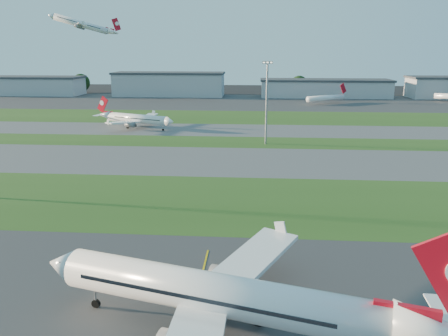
# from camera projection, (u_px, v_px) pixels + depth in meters

# --- Properties ---
(grass_strip_a) EXTENTS (300.00, 34.00, 0.01)m
(grass_strip_a) POSITION_uv_depth(u_px,v_px,m) (195.00, 201.00, 86.94)
(grass_strip_a) COLOR #294D19
(grass_strip_a) RESTS_ON ground
(taxiway_a) EXTENTS (300.00, 32.00, 0.01)m
(taxiway_a) POSITION_uv_depth(u_px,v_px,m) (212.00, 161.00, 118.70)
(taxiway_a) COLOR #515154
(taxiway_a) RESTS_ON ground
(grass_strip_b) EXTENTS (300.00, 18.00, 0.01)m
(grass_strip_b) POSITION_uv_depth(u_px,v_px,m) (219.00, 142.00, 142.77)
(grass_strip_b) COLOR #294D19
(grass_strip_b) RESTS_ON ground
(taxiway_b) EXTENTS (300.00, 26.00, 0.01)m
(taxiway_b) POSITION_uv_depth(u_px,v_px,m) (224.00, 130.00, 163.94)
(taxiway_b) COLOR #515154
(taxiway_b) RESTS_ON ground
(grass_strip_c) EXTENTS (300.00, 40.00, 0.01)m
(grass_strip_c) POSITION_uv_depth(u_px,v_px,m) (230.00, 117.00, 195.70)
(grass_strip_c) COLOR #294D19
(grass_strip_c) RESTS_ON ground
(apron_far) EXTENTS (400.00, 80.00, 0.01)m
(apron_far) POSITION_uv_depth(u_px,v_px,m) (236.00, 102.00, 253.45)
(apron_far) COLOR #333335
(apron_far) RESTS_ON ground
(airliner_parked) EXTENTS (41.60, 34.92, 13.26)m
(airliner_parked) POSITION_uv_depth(u_px,v_px,m) (218.00, 296.00, 44.93)
(airliner_parked) COLOR white
(airliner_parked) RESTS_ON ground
(airliner_taxiing) EXTENTS (31.35, 26.65, 10.39)m
(airliner_taxiing) POSITION_uv_depth(u_px,v_px,m) (137.00, 119.00, 166.51)
(airliner_taxiing) COLOR white
(airliner_taxiing) RESTS_ON ground
(airliner_departing) EXTENTS (33.13, 27.80, 10.55)m
(airliner_departing) POSITION_uv_depth(u_px,v_px,m) (82.00, 24.00, 226.88)
(airliner_departing) COLOR white
(mini_jet_near) EXTENTS (24.43, 17.81, 9.48)m
(mini_jet_near) POSITION_uv_depth(u_px,v_px,m) (326.00, 98.00, 242.30)
(mini_jet_near) COLOR white
(mini_jet_near) RESTS_ON ground
(light_mast_centre) EXTENTS (3.20, 0.70, 25.80)m
(light_mast_centre) POSITION_uv_depth(u_px,v_px,m) (267.00, 97.00, 135.90)
(light_mast_centre) COLOR gray
(light_mast_centre) RESTS_ON ground
(hangar_far_west) EXTENTS (91.80, 23.00, 12.20)m
(hangar_far_west) POSITION_uv_depth(u_px,v_px,m) (14.00, 85.00, 291.41)
(hangar_far_west) COLOR #A3A6AB
(hangar_far_west) RESTS_ON ground
(hangar_west) EXTENTS (71.40, 23.00, 15.20)m
(hangar_west) POSITION_uv_depth(u_px,v_px,m) (169.00, 84.00, 283.53)
(hangar_west) COLOR #A3A6AB
(hangar_west) RESTS_ON ground
(hangar_east) EXTENTS (81.60, 23.00, 11.20)m
(hangar_east) POSITION_uv_depth(u_px,v_px,m) (325.00, 88.00, 276.93)
(hangar_east) COLOR #A3A6AB
(hangar_east) RESTS_ON ground
(tree_west) EXTENTS (12.10, 12.10, 13.20)m
(tree_west) POSITION_uv_depth(u_px,v_px,m) (81.00, 83.00, 302.73)
(tree_west) COLOR black
(tree_west) RESTS_ON ground
(tree_mid_west) EXTENTS (9.90, 9.90, 10.80)m
(tree_mid_west) POSITION_uv_depth(u_px,v_px,m) (209.00, 86.00, 292.81)
(tree_mid_west) COLOR black
(tree_mid_west) RESTS_ON ground
(tree_mid_east) EXTENTS (11.55, 11.55, 12.60)m
(tree_mid_east) POSITION_uv_depth(u_px,v_px,m) (299.00, 84.00, 291.17)
(tree_mid_east) COLOR black
(tree_mid_east) RESTS_ON ground
(tree_east) EXTENTS (10.45, 10.45, 11.40)m
(tree_east) POSITION_uv_depth(u_px,v_px,m) (415.00, 86.00, 284.07)
(tree_east) COLOR black
(tree_east) RESTS_ON ground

